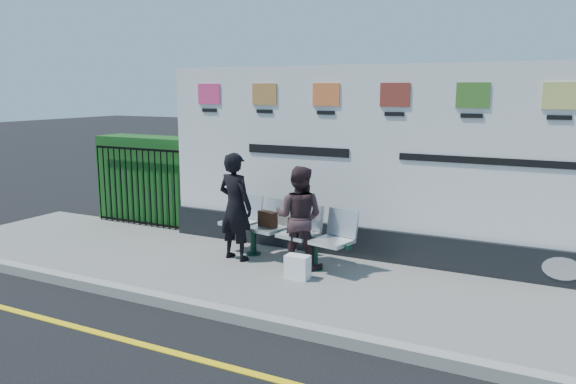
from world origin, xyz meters
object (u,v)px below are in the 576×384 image
object	(u,v)px
billboard	(394,178)
woman_left	(235,207)
woman_right	(299,217)
bench	(283,246)

from	to	relation	value
billboard	woman_left	world-z (taller)	billboard
woman_left	billboard	bearing A→B (deg)	-145.41
billboard	woman_right	world-z (taller)	billboard
bench	woman_left	xyz separation A→B (m)	(-0.71, -0.22, 0.59)
billboard	woman_right	bearing A→B (deg)	-140.76
billboard	woman_left	bearing A→B (deg)	-154.80
bench	woman_right	distance (m)	0.63
woman_left	woman_right	xyz separation A→B (m)	(1.05, 0.10, -0.08)
woman_left	woman_right	size ratio (longest dim) A/B	1.10
woman_right	billboard	bearing A→B (deg)	-148.92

